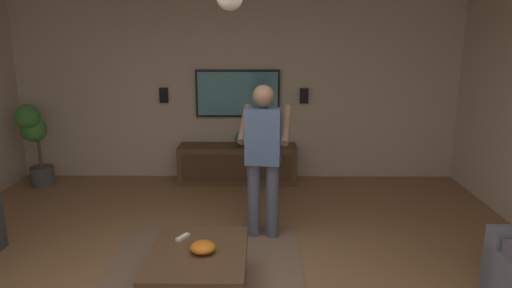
{
  "coord_description": "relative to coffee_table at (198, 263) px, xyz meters",
  "views": [
    {
      "loc": [
        -3.22,
        -0.34,
        2.17
      ],
      "look_at": [
        1.0,
        -0.3,
        1.15
      ],
      "focal_mm": 32.93,
      "sensor_mm": 36.0,
      "label": 1
    }
  ],
  "objects": [
    {
      "name": "wall_back_tv",
      "position": [
        3.37,
        -0.17,
        1.09
      ],
      "size": [
        0.1,
        6.68,
        2.76
      ],
      "primitive_type": "cube",
      "color": "#BCA893",
      "rests_on": "ground"
    },
    {
      "name": "bowl",
      "position": [
        -0.01,
        -0.05,
        0.15
      ],
      "size": [
        0.21,
        0.21,
        0.09
      ],
      "primitive_type": "ellipsoid",
      "color": "orange",
      "rests_on": "coffee_table"
    },
    {
      "name": "area_rug",
      "position": [
        0.2,
        -0.0,
        -0.29
      ],
      "size": [
        2.43,
        1.82,
        0.01
      ],
      "primitive_type": "cube",
      "color": "#7A604C",
      "rests_on": "ground"
    },
    {
      "name": "wall_speaker_right",
      "position": [
        3.29,
        0.9,
        0.95
      ],
      "size": [
        0.06,
        0.12,
        0.22
      ],
      "primitive_type": "cube",
      "color": "black"
    },
    {
      "name": "person_standing",
      "position": [
        1.19,
        -0.55,
        0.64
      ],
      "size": [
        0.58,
        0.59,
        1.64
      ],
      "rotation": [
        0.0,
        0.0,
        -0.13
      ],
      "color": "#4C5166",
      "rests_on": "ground"
    },
    {
      "name": "potted_plant_tall",
      "position": [
        2.79,
        2.64,
        0.43
      ],
      "size": [
        0.5,
        0.36,
        1.2
      ],
      "color": "#4C4C51",
      "rests_on": "ground"
    },
    {
      "name": "coffee_table",
      "position": [
        0.0,
        0.0,
        0.0
      ],
      "size": [
        1.0,
        0.8,
        0.4
      ],
      "color": "#513823",
      "rests_on": "ground"
    },
    {
      "name": "wall_speaker_left",
      "position": [
        3.29,
        -1.15,
        0.94
      ],
      "size": [
        0.06,
        0.12,
        0.22
      ],
      "primitive_type": "cube",
      "color": "black"
    },
    {
      "name": "media_console",
      "position": [
        3.04,
        -0.18,
        -0.02
      ],
      "size": [
        0.45,
        1.7,
        0.55
      ],
      "rotation": [
        0.0,
        0.0,
        3.14
      ],
      "color": "#513823",
      "rests_on": "ground"
    },
    {
      "name": "remote_white",
      "position": [
        0.25,
        0.16,
        0.12
      ],
      "size": [
        0.15,
        0.11,
        0.02
      ],
      "primitive_type": "cube",
      "rotation": [
        0.0,
        0.0,
        2.62
      ],
      "color": "white",
      "rests_on": "coffee_table"
    },
    {
      "name": "tv",
      "position": [
        3.28,
        -0.18,
        0.98
      ],
      "size": [
        0.05,
        1.22,
        0.69
      ],
      "rotation": [
        0.0,
        0.0,
        3.14
      ],
      "color": "black"
    },
    {
      "name": "vase_round",
      "position": [
        3.03,
        -0.25,
        0.36
      ],
      "size": [
        0.22,
        0.22,
        0.22
      ],
      "primitive_type": "sphere",
      "color": "teal",
      "rests_on": "media_console"
    }
  ]
}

